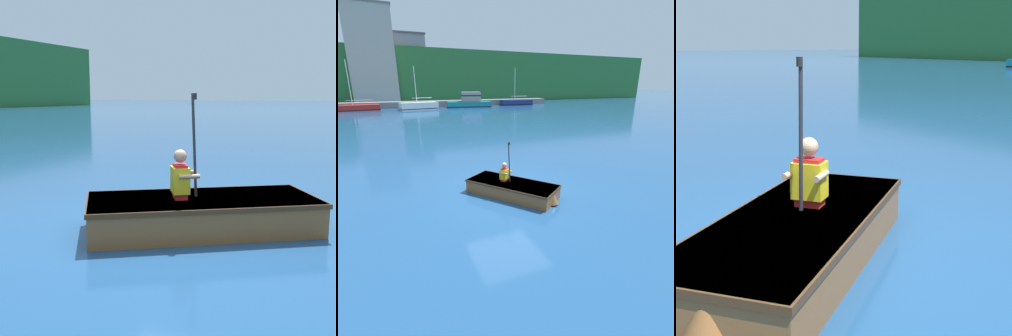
% 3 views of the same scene
% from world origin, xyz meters
% --- Properties ---
extents(ground_plane, '(300.00, 300.00, 0.00)m').
position_xyz_m(ground_plane, '(0.00, 0.00, 0.00)').
color(ground_plane, navy).
extents(rowboat_foreground, '(2.71, 3.11, 0.44)m').
position_xyz_m(rowboat_foreground, '(0.10, -0.32, 0.25)').
color(rowboat_foreground, brown).
rests_on(rowboat_foreground, ground).
extents(person_paddler, '(0.45, 0.45, 1.34)m').
position_xyz_m(person_paddler, '(-0.09, -0.05, 0.73)').
color(person_paddler, red).
rests_on(person_paddler, rowboat_foreground).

